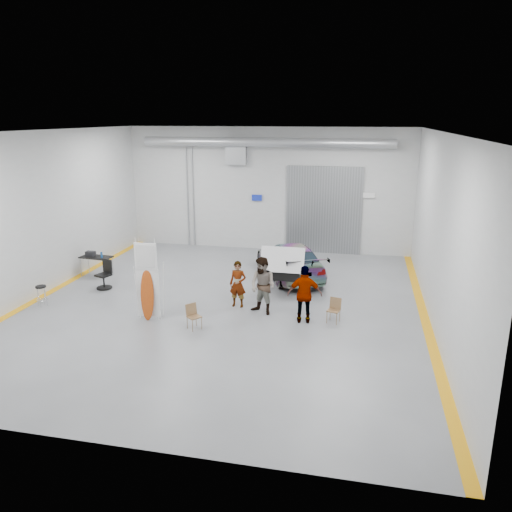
% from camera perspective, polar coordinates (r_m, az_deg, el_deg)
% --- Properties ---
extents(ground, '(16.00, 16.00, 0.00)m').
position_cam_1_polar(ground, '(17.80, -3.72, -5.67)').
color(ground, slate).
rests_on(ground, ground).
extents(room_shell, '(14.02, 16.18, 6.01)m').
position_cam_1_polar(room_shell, '(18.82, -1.37, 8.38)').
color(room_shell, '#B4B6B8').
rests_on(room_shell, ground).
extents(sedan_car, '(3.84, 5.23, 1.41)m').
position_cam_1_polar(sedan_car, '(20.82, 3.91, -0.43)').
color(sedan_car, white).
rests_on(sedan_car, ground).
extents(person_a, '(0.63, 0.44, 1.65)m').
position_cam_1_polar(person_a, '(17.43, -2.09, -3.23)').
color(person_a, '#9C7E55').
rests_on(person_a, ground).
extents(person_b, '(1.18, 1.08, 1.97)m').
position_cam_1_polar(person_b, '(16.75, 0.79, -3.44)').
color(person_b, slate).
rests_on(person_b, ground).
extents(person_c, '(1.16, 0.59, 1.92)m').
position_cam_1_polar(person_c, '(16.12, 5.59, -4.40)').
color(person_c, brown).
rests_on(person_c, ground).
extents(surfboard_display, '(0.78, 0.22, 2.76)m').
position_cam_1_polar(surfboard_display, '(16.60, -12.34, -3.51)').
color(surfboard_display, white).
rests_on(surfboard_display, ground).
extents(folding_chair_near, '(0.53, 0.61, 0.80)m').
position_cam_1_polar(folding_chair_near, '(15.94, -7.05, -7.43)').
color(folding_chair_near, brown).
rests_on(folding_chair_near, ground).
extents(folding_chair_far, '(0.46, 0.49, 0.80)m').
position_cam_1_polar(folding_chair_far, '(16.49, 8.84, -6.68)').
color(folding_chair_far, brown).
rests_on(folding_chair_far, ground).
extents(shop_stool, '(0.38, 0.38, 0.75)m').
position_cam_1_polar(shop_stool, '(19.14, -23.28, -4.23)').
color(shop_stool, black).
rests_on(shop_stool, ground).
extents(work_table, '(1.35, 0.76, 1.06)m').
position_cam_1_polar(work_table, '(21.90, -17.96, -0.05)').
color(work_table, '#95989E').
rests_on(work_table, ground).
extents(office_chair, '(0.63, 0.66, 1.12)m').
position_cam_1_polar(office_chair, '(20.24, -16.94, -2.21)').
color(office_chair, black).
rests_on(office_chair, ground).
extents(trunk_lid, '(1.64, 1.00, 0.04)m').
position_cam_1_polar(trunk_lid, '(18.55, 2.97, -0.12)').
color(trunk_lid, silver).
rests_on(trunk_lid, sedan_car).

